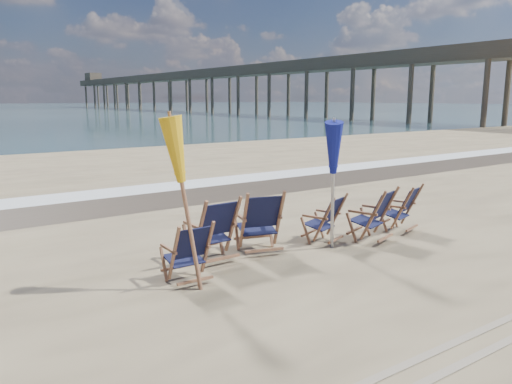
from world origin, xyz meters
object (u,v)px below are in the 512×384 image
at_px(beach_chair_0, 208,250).
at_px(beach_chair_3, 337,216).
at_px(beach_chair_4, 386,212).
at_px(beach_chair_5, 412,206).
at_px(beach_chair_2, 279,221).
at_px(umbrella_blue, 334,152).
at_px(umbrella_yellow, 186,158).
at_px(fishing_pier, 204,86).
at_px(beach_chair_1, 233,227).

bearing_deg(beach_chair_0, beach_chair_3, -169.86).
height_order(beach_chair_4, beach_chair_5, beach_chair_4).
height_order(beach_chair_2, umbrella_blue, umbrella_blue).
distance_m(umbrella_yellow, fishing_pier, 83.56).
relative_size(beach_chair_5, umbrella_blue, 0.42).
bearing_deg(beach_chair_1, beach_chair_4, 168.47).
height_order(beach_chair_0, beach_chair_3, beach_chair_0).
height_order(beach_chair_1, beach_chair_3, beach_chair_1).
xyz_separation_m(beach_chair_1, beach_chair_5, (3.91, -0.38, -0.07)).
xyz_separation_m(beach_chair_3, fishing_pier, (36.78, 72.63, 4.20)).
bearing_deg(umbrella_yellow, beach_chair_1, 32.69).
bearing_deg(beach_chair_5, umbrella_blue, -13.45).
bearing_deg(beach_chair_3, umbrella_blue, 19.22).
xyz_separation_m(beach_chair_2, umbrella_blue, (0.76, -0.45, 1.15)).
relative_size(beach_chair_4, umbrella_yellow, 0.43).
distance_m(beach_chair_5, umbrella_yellow, 5.27).
distance_m(beach_chair_1, beach_chair_5, 3.93).
distance_m(beach_chair_5, fishing_pier, 80.96).
height_order(beach_chair_2, umbrella_yellow, umbrella_yellow).
bearing_deg(beach_chair_1, beach_chair_5, 173.72).
relative_size(beach_chair_0, umbrella_blue, 0.41).
bearing_deg(beach_chair_2, umbrella_blue, 165.67).
bearing_deg(beach_chair_4, fishing_pier, -134.32).
relative_size(beach_chair_0, beach_chair_5, 0.97).
relative_size(beach_chair_2, umbrella_blue, 0.49).
xyz_separation_m(beach_chair_3, umbrella_blue, (-0.55, -0.45, 1.25)).
height_order(beach_chair_0, beach_chair_2, beach_chair_2).
bearing_deg(beach_chair_0, umbrella_yellow, 22.41).
height_order(beach_chair_0, fishing_pier, fishing_pier).
height_order(beach_chair_0, beach_chair_5, beach_chair_5).
xyz_separation_m(beach_chair_4, umbrella_yellow, (-4.13, -0.20, 1.29)).
bearing_deg(beach_chair_3, beach_chair_0, -10.80).
xyz_separation_m(beach_chair_2, umbrella_yellow, (-2.01, -0.63, 1.25)).
bearing_deg(beach_chair_1, beach_chair_3, 175.85).
bearing_deg(beach_chair_2, beach_chair_3, -163.84).
relative_size(beach_chair_0, beach_chair_3, 1.01).
distance_m(beach_chair_1, beach_chair_4, 3.00).
xyz_separation_m(beach_chair_2, beach_chair_5, (3.08, -0.25, -0.08)).
distance_m(beach_chair_1, umbrella_yellow, 1.88).
height_order(beach_chair_3, umbrella_blue, umbrella_blue).
bearing_deg(beach_chair_3, beach_chair_5, 151.80).
xyz_separation_m(umbrella_yellow, fishing_pier, (40.10, 73.26, 2.85)).
xyz_separation_m(beach_chair_2, beach_chair_4, (2.12, -0.44, -0.04)).
bearing_deg(beach_chair_3, beach_chair_2, -20.20).
relative_size(umbrella_yellow, fishing_pier, 0.02).
relative_size(beach_chair_0, beach_chair_4, 0.90).
height_order(beach_chair_1, umbrella_yellow, umbrella_yellow).
bearing_deg(fishing_pier, beach_chair_4, -116.21).
distance_m(beach_chair_2, beach_chair_4, 2.17).
xyz_separation_m(beach_chair_3, umbrella_yellow, (-3.32, -0.63, 1.34)).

